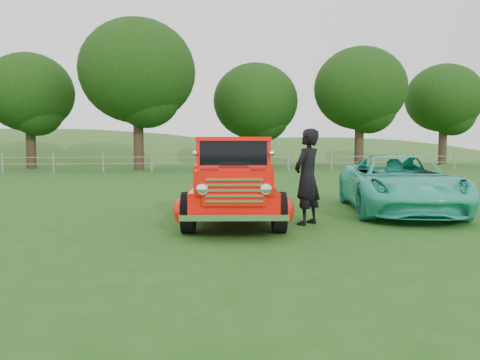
{
  "coord_description": "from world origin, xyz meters",
  "views": [
    {
      "loc": [
        -1.68,
        -8.41,
        1.57
      ],
      "look_at": [
        -0.29,
        1.2,
        0.89
      ],
      "focal_mm": 35.0,
      "sensor_mm": 36.0,
      "label": 1
    }
  ],
  "objects": [
    {
      "name": "distant_hills",
      "position": [
        -4.08,
        59.46,
        -4.55
      ],
      "size": [
        116.0,
        60.0,
        18.0
      ],
      "color": "#305720",
      "rests_on": "ground"
    },
    {
      "name": "fence_line",
      "position": [
        0.0,
        22.0,
        0.6
      ],
      "size": [
        48.0,
        0.12,
        1.2
      ],
      "color": "gray",
      "rests_on": "ground"
    },
    {
      "name": "tree_near_east",
      "position": [
        5.0,
        29.0,
        5.25
      ],
      "size": [
        6.8,
        6.8,
        8.33
      ],
      "color": "black",
      "rests_on": "ground"
    },
    {
      "name": "tree_far_east",
      "position": [
        22.0,
        30.0,
        5.86
      ],
      "size": [
        6.6,
        6.6,
        8.86
      ],
      "color": "black",
      "rests_on": "ground"
    },
    {
      "name": "red_pickup",
      "position": [
        -0.39,
        1.5,
        0.8
      ],
      "size": [
        2.67,
        5.16,
        1.78
      ],
      "rotation": [
        0.0,
        0.0,
        -0.12
      ],
      "color": "black",
      "rests_on": "ground"
    },
    {
      "name": "ground",
      "position": [
        0.0,
        0.0,
        0.0
      ],
      "size": [
        140.0,
        140.0,
        0.0
      ],
      "primitive_type": "plane",
      "color": "#204E14",
      "rests_on": "ground"
    },
    {
      "name": "tree_mid_west",
      "position": [
        -12.0,
        28.0,
        5.55
      ],
      "size": [
        6.4,
        6.4,
        8.46
      ],
      "color": "black",
      "rests_on": "ground"
    },
    {
      "name": "teal_sedan",
      "position": [
        3.73,
        2.2,
        0.7
      ],
      "size": [
        3.45,
        5.45,
        1.4
      ],
      "primitive_type": "imported",
      "rotation": [
        0.0,
        0.0,
        -0.24
      ],
      "color": "#30C3A5",
      "rests_on": "ground"
    },
    {
      "name": "man",
      "position": [
        1.02,
        0.73,
        0.97
      ],
      "size": [
        0.84,
        0.82,
        1.95
      ],
      "primitive_type": "imported",
      "rotation": [
        0.0,
        0.0,
        3.89
      ],
      "color": "black",
      "rests_on": "ground"
    },
    {
      "name": "tree_near_west",
      "position": [
        -4.0,
        25.0,
        6.8
      ],
      "size": [
        8.0,
        8.0,
        10.42
      ],
      "color": "black",
      "rests_on": "ground"
    },
    {
      "name": "tree_mid_east",
      "position": [
        13.0,
        27.0,
        6.17
      ],
      "size": [
        7.2,
        7.2,
        9.44
      ],
      "color": "black",
      "rests_on": "ground"
    }
  ]
}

